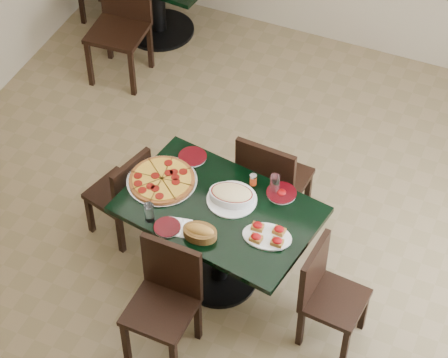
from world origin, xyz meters
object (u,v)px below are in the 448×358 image
at_px(chair_near, 166,295).
at_px(lasagna_casserole, 232,195).
at_px(bread_basket, 200,232).
at_px(main_table, 219,226).
at_px(back_chair_near, 121,18).
at_px(chair_right, 326,291).
at_px(bruschetta_platter, 267,235).
at_px(chair_left, 124,192).
at_px(pepperoni_pizza, 162,180).
at_px(chair_far, 271,180).

xyz_separation_m(chair_near, lasagna_casserole, (0.16, 0.69, 0.31)).
distance_m(chair_near, bread_basket, 0.46).
distance_m(main_table, bread_basket, 0.35).
relative_size(chair_near, lasagna_casserole, 2.62).
distance_m(chair_near, back_chair_near, 2.92).
relative_size(chair_right, bruschetta_platter, 2.34).
bearing_deg(chair_left, bread_basket, 78.42).
distance_m(chair_left, back_chair_near, 1.94).
height_order(pepperoni_pizza, lasagna_casserole, lasagna_casserole).
distance_m(back_chair_near, bread_basket, 2.72).
height_order(chair_near, bread_basket, chair_near).
xyz_separation_m(chair_far, chair_right, (0.66, -0.70, -0.08)).
distance_m(chair_right, lasagna_casserole, 0.86).
xyz_separation_m(chair_near, chair_left, (-0.69, 0.72, -0.05)).
bearing_deg(chair_near, chair_right, 28.13).
bearing_deg(lasagna_casserole, bruschetta_platter, -41.18).
xyz_separation_m(chair_right, chair_left, (-1.60, 0.26, -0.01)).
bearing_deg(back_chair_near, chair_left, -65.96).
bearing_deg(chair_far, chair_right, 136.47).
distance_m(chair_far, back_chair_near, 2.26).
distance_m(pepperoni_pizza, bruschetta_platter, 0.84).
bearing_deg(chair_far, lasagna_casserole, 81.73).
height_order(chair_near, chair_right, chair_near).
relative_size(back_chair_near, bruschetta_platter, 2.88).
distance_m(chair_far, lasagna_casserole, 0.55).
bearing_deg(bread_basket, pepperoni_pizza, 136.72).
relative_size(chair_far, lasagna_casserole, 2.81).
xyz_separation_m(back_chair_near, pepperoni_pizza, (1.27, -1.77, 0.21)).
distance_m(main_table, chair_far, 0.59).
bearing_deg(lasagna_casserole, chair_left, 168.69).
distance_m(chair_far, bread_basket, 0.90).
bearing_deg(bread_basket, bruschetta_platter, 16.33).
bearing_deg(chair_right, main_table, 85.37).
bearing_deg(chair_left, pepperoni_pizza, 95.08).
bearing_deg(bread_basket, chair_right, 3.69).
distance_m(chair_left, bread_basket, 0.94).
height_order(chair_far, lasagna_casserole, chair_far).
xyz_separation_m(chair_right, pepperoni_pizza, (-1.25, 0.20, 0.32)).
distance_m(chair_right, back_chair_near, 3.20).
xyz_separation_m(back_chair_near, lasagna_casserole, (1.77, -1.74, 0.24)).
bearing_deg(chair_near, bread_basket, 75.18).
bearing_deg(chair_far, back_chair_near, -30.54).
bearing_deg(chair_right, lasagna_casserole, 77.96).
height_order(main_table, chair_right, chair_right).
bearing_deg(bruschetta_platter, bread_basket, -165.19).
bearing_deg(main_table, back_chair_near, 142.46).
bearing_deg(main_table, chair_near, -90.89).
xyz_separation_m(pepperoni_pizza, lasagna_casserole, (0.50, 0.03, 0.03)).
height_order(chair_near, lasagna_casserole, chair_near).
xyz_separation_m(chair_left, bruschetta_platter, (1.18, -0.24, 0.33)).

